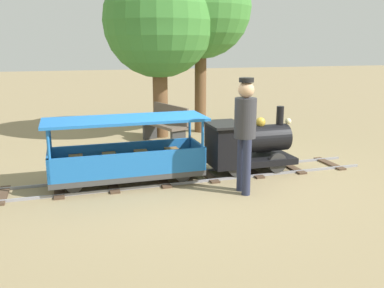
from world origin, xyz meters
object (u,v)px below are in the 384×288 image
(park_bench, at_px, (165,124))
(locomotive, at_px, (246,144))
(passenger_car, at_px, (127,157))
(conductor_person, at_px, (245,127))
(oak_tree_near, at_px, (201,8))
(oak_tree_distant, at_px, (159,22))

(park_bench, bearing_deg, locomotive, 17.61)
(locomotive, height_order, passenger_car, locomotive)
(conductor_person, xyz_separation_m, oak_tree_near, (-4.21, 0.76, 1.90))
(conductor_person, xyz_separation_m, park_bench, (-3.25, -0.34, -0.54))
(locomotive, relative_size, park_bench, 1.06)
(locomotive, xyz_separation_m, oak_tree_near, (-3.36, 0.34, 2.37))
(passenger_car, xyz_separation_m, oak_tree_distant, (-3.11, 1.24, 2.10))
(oak_tree_near, distance_m, oak_tree_distant, 1.11)
(oak_tree_near, relative_size, oak_tree_distant, 1.07)
(park_bench, xyz_separation_m, oak_tree_distant, (-0.71, 0.07, 2.11))
(passenger_car, relative_size, conductor_person, 1.45)
(passenger_car, relative_size, oak_tree_near, 0.58)
(locomotive, bearing_deg, park_bench, -162.39)
(park_bench, bearing_deg, oak_tree_near, 131.05)
(conductor_person, distance_m, oak_tree_distant, 4.27)
(oak_tree_near, xyz_separation_m, oak_tree_distant, (0.25, -1.03, -0.33))
(conductor_person, bearing_deg, passenger_car, -119.37)
(oak_tree_distant, bearing_deg, conductor_person, 3.96)
(park_bench, bearing_deg, passenger_car, -25.90)
(conductor_person, height_order, park_bench, conductor_person)
(locomotive, distance_m, oak_tree_distant, 3.79)
(passenger_car, bearing_deg, conductor_person, 60.63)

